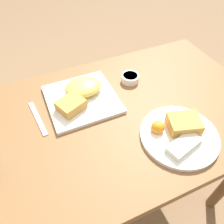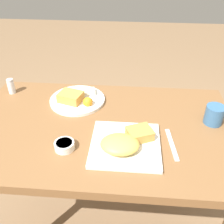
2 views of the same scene
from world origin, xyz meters
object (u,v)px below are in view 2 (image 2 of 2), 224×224
(sauce_ramekin, at_px, (64,145))
(coffee_mug, at_px, (214,115))
(plate_oval_far, at_px, (77,99))
(salt_shaker, at_px, (11,87))
(plate_square_near, at_px, (125,143))
(butter_knife, at_px, (172,144))

(sauce_ramekin, xyz_separation_m, coffee_mug, (0.56, 0.20, 0.02))
(plate_oval_far, relative_size, salt_shaker, 3.43)
(plate_square_near, xyz_separation_m, coffee_mug, (0.35, 0.18, 0.02))
(salt_shaker, height_order, coffee_mug, coffee_mug)
(plate_square_near, xyz_separation_m, salt_shaker, (-0.56, 0.34, 0.01))
(plate_oval_far, distance_m, sauce_ramekin, 0.31)
(salt_shaker, bearing_deg, butter_knife, -23.21)
(plate_square_near, relative_size, salt_shaker, 3.44)
(plate_oval_far, distance_m, coffee_mug, 0.59)
(plate_oval_far, relative_size, butter_knife, 1.44)
(plate_square_near, distance_m, sauce_ramekin, 0.22)
(salt_shaker, relative_size, butter_knife, 0.42)
(sauce_ramekin, relative_size, coffee_mug, 0.92)
(sauce_ramekin, distance_m, salt_shaker, 0.50)
(plate_square_near, xyz_separation_m, plate_oval_far, (-0.23, 0.29, -0.01))
(salt_shaker, xyz_separation_m, coffee_mug, (0.91, -0.16, 0.01))
(plate_square_near, bearing_deg, salt_shaker, 148.53)
(sauce_ramekin, xyz_separation_m, salt_shaker, (-0.34, 0.37, 0.02))
(plate_oval_far, height_order, coffee_mug, coffee_mug)
(coffee_mug, bearing_deg, salt_shaker, 169.75)
(salt_shaker, distance_m, coffee_mug, 0.92)
(coffee_mug, bearing_deg, plate_oval_far, 169.18)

